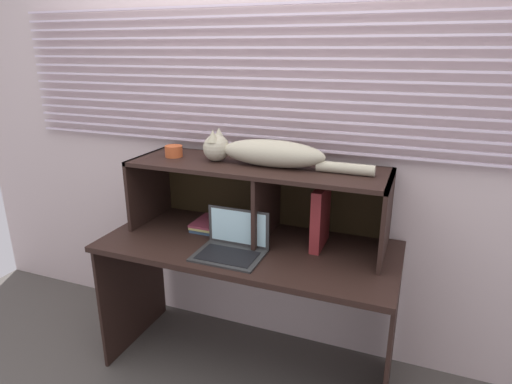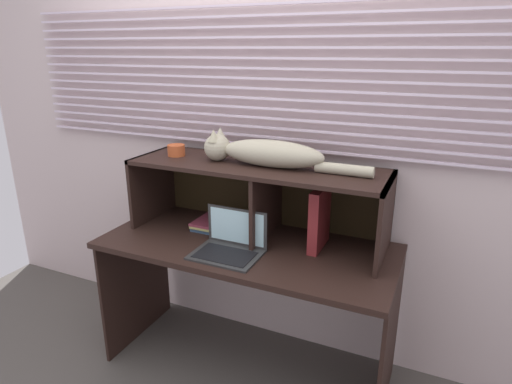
{
  "view_description": "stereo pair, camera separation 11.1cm",
  "coord_description": "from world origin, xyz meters",
  "px_view_note": "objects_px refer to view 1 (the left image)",
  "views": [
    {
      "loc": [
        0.78,
        -1.7,
        1.72
      ],
      "look_at": [
        0.0,
        0.29,
        1.01
      ],
      "focal_mm": 30.44,
      "sensor_mm": 36.0,
      "label": 1
    },
    {
      "loc": [
        0.88,
        -1.66,
        1.72
      ],
      "look_at": [
        0.0,
        0.29,
        1.01
      ],
      "focal_mm": 30.44,
      "sensor_mm": 36.0,
      "label": 2
    }
  ],
  "objects_px": {
    "cat": "(263,152)",
    "book_stack": "(212,225)",
    "laptop": "(232,246)",
    "small_basket": "(174,151)",
    "binder_upright": "(320,217)"
  },
  "relations": [
    {
      "from": "book_stack",
      "to": "cat",
      "type": "bearing_deg",
      "value": 0.59
    },
    {
      "from": "small_basket",
      "to": "cat",
      "type": "bearing_deg",
      "value": 0.0
    },
    {
      "from": "laptop",
      "to": "binder_upright",
      "type": "bearing_deg",
      "value": 32.34
    },
    {
      "from": "laptop",
      "to": "binder_upright",
      "type": "xyz_separation_m",
      "value": [
        0.38,
        0.24,
        0.12
      ]
    },
    {
      "from": "laptop",
      "to": "small_basket",
      "type": "xyz_separation_m",
      "value": [
        -0.45,
        0.24,
        0.38
      ]
    },
    {
      "from": "laptop",
      "to": "book_stack",
      "type": "height_order",
      "value": "laptop"
    },
    {
      "from": "small_basket",
      "to": "binder_upright",
      "type": "bearing_deg",
      "value": 0.0
    },
    {
      "from": "cat",
      "to": "laptop",
      "type": "relative_size",
      "value": 2.7
    },
    {
      "from": "cat",
      "to": "book_stack",
      "type": "relative_size",
      "value": 4.02
    },
    {
      "from": "laptop",
      "to": "small_basket",
      "type": "height_order",
      "value": "small_basket"
    },
    {
      "from": "small_basket",
      "to": "laptop",
      "type": "bearing_deg",
      "value": -28.02
    },
    {
      "from": "small_basket",
      "to": "book_stack",
      "type": "bearing_deg",
      "value": -0.8
    },
    {
      "from": "cat",
      "to": "laptop",
      "type": "height_order",
      "value": "cat"
    },
    {
      "from": "book_stack",
      "to": "binder_upright",
      "type": "bearing_deg",
      "value": 0.29
    },
    {
      "from": "cat",
      "to": "binder_upright",
      "type": "xyz_separation_m",
      "value": [
        0.31,
        0.0,
        -0.3
      ]
    }
  ]
}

